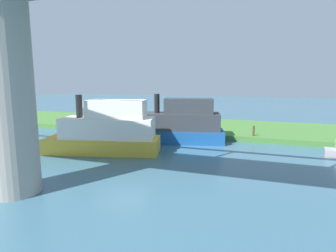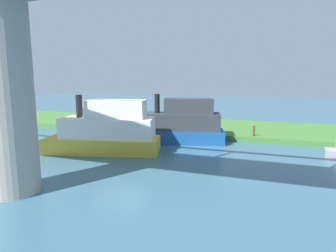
# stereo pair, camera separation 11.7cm
# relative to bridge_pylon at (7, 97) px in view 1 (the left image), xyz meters

# --- Properties ---
(ground_plane) EXTENTS (160.00, 160.00, 0.00)m
(ground_plane) POSITION_rel_bridge_pylon_xyz_m (-3.72, -17.01, -5.09)
(ground_plane) COLOR #386075
(grassy_bank) EXTENTS (80.00, 12.00, 0.50)m
(grassy_bank) POSITION_rel_bridge_pylon_xyz_m (-3.72, -23.01, -4.84)
(grassy_bank) COLOR #427533
(grassy_bank) RESTS_ON ground
(bridge_pylon) EXTENTS (2.61, 2.61, 10.18)m
(bridge_pylon) POSITION_rel_bridge_pylon_xyz_m (0.00, 0.00, 0.00)
(bridge_pylon) COLOR #9E998E
(bridge_pylon) RESTS_ON ground
(person_on_bank) EXTENTS (0.41, 0.41, 1.39)m
(person_on_bank) POSITION_rel_bridge_pylon_xyz_m (-2.23, -19.86, -3.89)
(person_on_bank) COLOR #2D334C
(person_on_bank) RESTS_ON grassy_bank
(mooring_post) EXTENTS (0.20, 0.20, 1.01)m
(mooring_post) POSITION_rel_bridge_pylon_xyz_m (-11.28, -17.83, -4.08)
(mooring_post) COLOR brown
(mooring_post) RESTS_ON grassy_bank
(motorboat_white) EXTENTS (9.81, 5.39, 4.77)m
(motorboat_white) POSITION_rel_bridge_pylon_xyz_m (-0.01, -9.06, -3.32)
(motorboat_white) COLOR gold
(motorboat_white) RESTS_ON ground
(motorboat_red) EXTENTS (9.58, 5.26, 4.66)m
(motorboat_red) POSITION_rel_bridge_pylon_xyz_m (-4.51, -14.83, -3.36)
(motorboat_red) COLOR #195199
(motorboat_red) RESTS_ON ground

